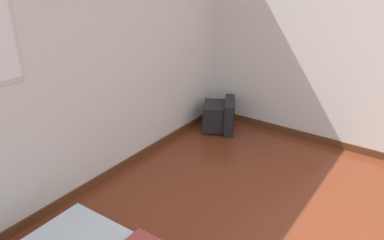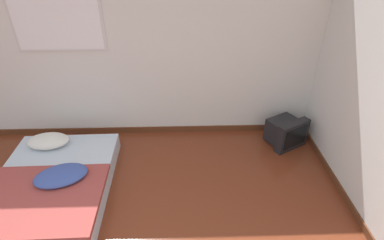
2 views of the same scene
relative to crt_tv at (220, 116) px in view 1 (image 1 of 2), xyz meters
name	(u,v)px [view 1 (image 1 of 2)]	position (x,y,z in m)	size (l,w,h in m)	color
wall_back	(45,69)	(-2.18, 0.39, 1.10)	(7.51, 0.08, 2.60)	silver
crt_tv	(220,116)	(0.00, 0.00, 0.00)	(0.58, 0.56, 0.42)	black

